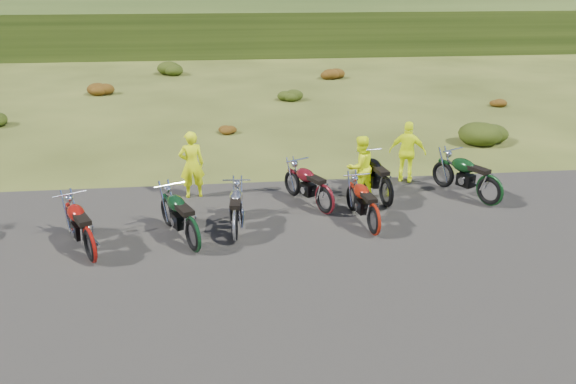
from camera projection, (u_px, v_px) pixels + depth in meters
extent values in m
plane|color=#333D14|center=(248.00, 251.00, 11.59)|extent=(300.00, 300.00, 0.00)
cube|color=black|center=(253.00, 304.00, 9.74)|extent=(20.00, 12.00, 0.04)
cube|color=#263712|center=(224.00, 1.00, 113.38)|extent=(300.00, 90.00, 9.17)
ellipsoid|color=#60260C|center=(99.00, 87.00, 26.18)|extent=(1.30, 1.30, 0.77)
ellipsoid|color=#24340D|center=(171.00, 67.00, 31.35)|extent=(1.56, 1.56, 0.92)
ellipsoid|color=#60260C|center=(225.00, 127.00, 19.98)|extent=(0.77, 0.77, 0.45)
ellipsoid|color=#24340D|center=(289.00, 94.00, 25.15)|extent=(1.03, 1.03, 0.61)
ellipsoid|color=#60260C|center=(331.00, 71.00, 30.33)|extent=(1.30, 1.30, 0.77)
ellipsoid|color=#24340D|center=(485.00, 129.00, 18.84)|extent=(1.56, 1.56, 0.92)
ellipsoid|color=#60260C|center=(495.00, 101.00, 24.13)|extent=(0.77, 0.77, 0.45)
imported|color=#D8EB0C|center=(192.00, 166.00, 14.05)|extent=(0.69, 0.52, 1.72)
imported|color=#D8EB0C|center=(360.00, 168.00, 14.07)|extent=(0.96, 0.88, 1.60)
imported|color=#D8EB0C|center=(407.00, 153.00, 15.12)|extent=(1.06, 0.76, 1.67)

